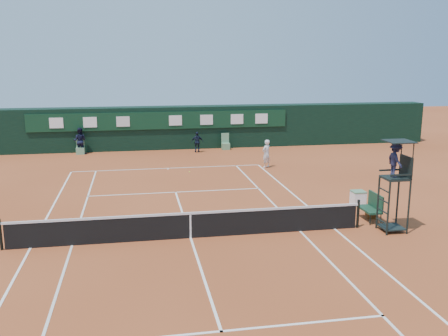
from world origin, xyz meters
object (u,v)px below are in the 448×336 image
at_px(cooler, 358,198).
at_px(player, 266,154).
at_px(player_bench, 372,206).
at_px(umpire_chair, 396,167).
at_px(tennis_net, 190,225).

relative_size(cooler, player, 0.39).
height_order(player_bench, cooler, player_bench).
relative_size(umpire_chair, cooler, 5.30).
distance_m(tennis_net, player_bench, 7.39).
bearing_deg(cooler, tennis_net, -159.98).
height_order(tennis_net, player_bench, same).
distance_m(tennis_net, player, 12.51).
bearing_deg(player_bench, umpire_chair, -84.30).
relative_size(tennis_net, player, 7.76).
height_order(umpire_chair, player_bench, umpire_chair).
xyz_separation_m(cooler, player, (-1.96, 8.28, 0.51)).
relative_size(tennis_net, umpire_chair, 3.77).
height_order(cooler, player, player).
height_order(tennis_net, player, player).
bearing_deg(umpire_chair, cooler, 85.84).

